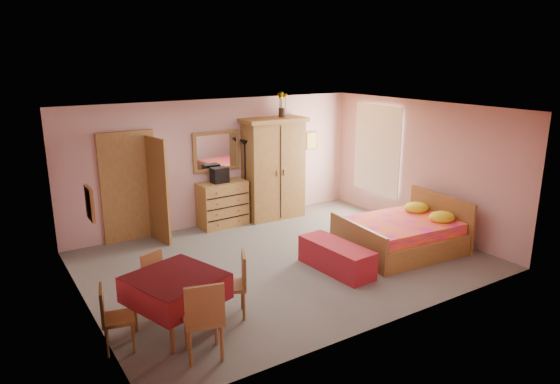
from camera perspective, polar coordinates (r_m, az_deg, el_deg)
floor at (r=8.74m, az=0.51°, el=-7.83°), size 6.50×6.50×0.00m
ceiling at (r=8.08m, az=0.56°, el=9.39°), size 6.50×6.50×0.00m
wall_back at (r=10.44m, az=-7.00°, el=3.40°), size 6.50×0.10×2.60m
wall_front at (r=6.46m, az=12.78°, el=-4.36°), size 6.50×0.10×2.60m
wall_left at (r=7.15m, az=-21.89°, el=-3.18°), size 0.10×5.00×2.60m
wall_right at (r=10.40m, az=15.72°, el=2.89°), size 0.10×5.00×2.60m
doorway at (r=9.83m, az=-16.88°, el=0.45°), size 1.06×0.12×2.15m
window at (r=11.16m, az=11.07°, el=4.78°), size 0.08×1.40×1.95m
picture_left at (r=6.47m, az=-20.93°, el=-1.24°), size 0.04×0.32×0.42m
picture_back at (r=11.56m, az=3.62°, el=5.89°), size 0.30×0.04×0.40m
chest_of_drawers at (r=10.40m, az=-6.58°, el=-1.36°), size 1.01×0.54×0.94m
wall_mirror at (r=10.33m, az=-7.28°, el=4.67°), size 1.03×0.06×0.81m
stereo at (r=10.21m, az=-6.92°, el=1.93°), size 0.34×0.26×0.31m
floor_lamp at (r=10.56m, az=-3.99°, el=1.25°), size 0.23×0.23×1.75m
wardrobe at (r=10.75m, az=-0.76°, el=2.70°), size 1.41×0.75×2.18m
sunflower_vase at (r=10.70m, az=0.24°, el=9.97°), size 0.23×0.23×0.53m
bed at (r=9.27m, az=13.63°, el=-3.80°), size 2.15×1.75×0.94m
bench at (r=8.33m, az=6.44°, el=-7.39°), size 0.60×1.41×0.46m
dining_table at (r=6.66m, az=-11.75°, el=-12.32°), size 1.30×1.30×0.76m
chair_south at (r=6.04m, az=-8.82°, el=-13.96°), size 0.55×0.55×0.99m
chair_north at (r=7.20m, az=-13.42°, el=-9.97°), size 0.49×0.49×0.81m
chair_west at (r=6.43m, az=-17.99°, el=-13.51°), size 0.45×0.45×0.82m
chair_east at (r=6.86m, az=-5.68°, el=-10.55°), size 0.54×0.54×0.90m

